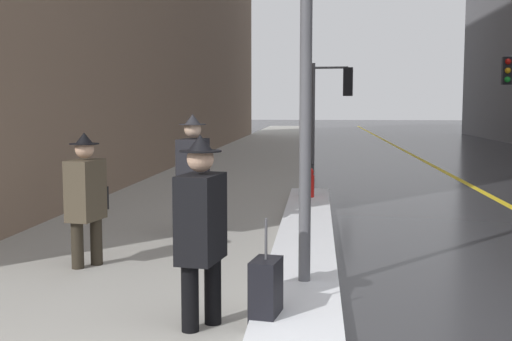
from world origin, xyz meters
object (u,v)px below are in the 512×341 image
object	(u,v)px
pedestrian_in_glasses	(201,224)
fire_hydrant	(309,186)
pedestrian_in_fedora	(193,170)
rolling_suitcase	(266,294)
traffic_light_near	(336,92)
pedestrian_with_shoulder_bag	(86,194)

from	to	relation	value
pedestrian_in_glasses	fire_hydrant	size ratio (longest dim) A/B	2.36
pedestrian_in_glasses	pedestrian_in_fedora	world-z (taller)	pedestrian_in_fedora
pedestrian_in_glasses	rolling_suitcase	size ratio (longest dim) A/B	1.74
traffic_light_near	pedestrian_with_shoulder_bag	xyz separation A→B (m)	(-3.22, -13.61, -1.46)
traffic_light_near	pedestrian_in_glasses	distance (m)	15.67
pedestrian_with_shoulder_bag	pedestrian_in_glasses	bearing A→B (deg)	51.54
rolling_suitcase	fire_hydrant	distance (m)	7.06
traffic_light_near	fire_hydrant	size ratio (longest dim) A/B	4.62
traffic_light_near	pedestrian_with_shoulder_bag	distance (m)	14.06
rolling_suitcase	fire_hydrant	bearing A→B (deg)	-172.09
traffic_light_near	rolling_suitcase	distance (m)	15.64
traffic_light_near	fire_hydrant	xyz separation A→B (m)	(-0.71, -8.42, -1.98)
pedestrian_in_glasses	pedestrian_in_fedora	size ratio (longest dim) A/B	0.93
pedestrian_in_fedora	rolling_suitcase	bearing A→B (deg)	29.94
pedestrian_with_shoulder_bag	pedestrian_in_fedora	world-z (taller)	pedestrian_in_fedora
pedestrian_in_glasses	fire_hydrant	bearing A→B (deg)	-176.42
pedestrian_with_shoulder_bag	rolling_suitcase	world-z (taller)	pedestrian_with_shoulder_bag
rolling_suitcase	fire_hydrant	xyz separation A→B (m)	(0.26, 7.06, 0.04)
traffic_light_near	pedestrian_in_glasses	xyz separation A→B (m)	(-1.52, -15.53, -1.42)
pedestrian_with_shoulder_bag	rolling_suitcase	bearing A→B (deg)	60.22
pedestrian_in_fedora	fire_hydrant	bearing A→B (deg)	164.18
pedestrian_in_glasses	pedestrian_with_shoulder_bag	world-z (taller)	pedestrian_in_glasses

